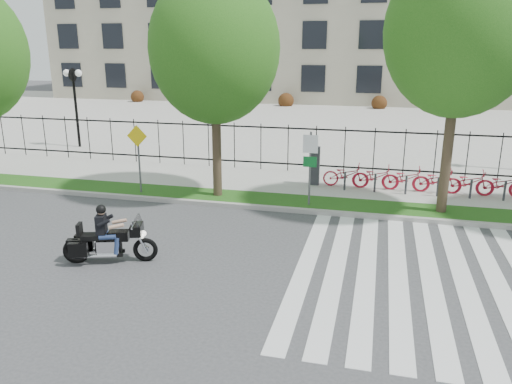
# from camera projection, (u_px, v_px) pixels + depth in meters

# --- Properties ---
(ground) EXTENTS (120.00, 120.00, 0.00)m
(ground) POSITION_uv_depth(u_px,v_px,m) (223.00, 257.00, 13.13)
(ground) COLOR #39393C
(ground) RESTS_ON ground
(curb) EXTENTS (60.00, 0.20, 0.15)m
(curb) POSITION_uv_depth(u_px,v_px,m) (260.00, 207.00, 16.93)
(curb) COLOR #9F9C96
(curb) RESTS_ON ground
(grass_verge) EXTENTS (60.00, 1.50, 0.15)m
(grass_verge) POSITION_uv_depth(u_px,v_px,m) (266.00, 200.00, 17.72)
(grass_verge) COLOR #174D13
(grass_verge) RESTS_ON ground
(sidewalk) EXTENTS (60.00, 3.50, 0.15)m
(sidewalk) POSITION_uv_depth(u_px,v_px,m) (280.00, 182.00, 20.05)
(sidewalk) COLOR #9F9D95
(sidewalk) RESTS_ON ground
(plaza) EXTENTS (80.00, 34.00, 0.10)m
(plaza) POSITION_uv_depth(u_px,v_px,m) (327.00, 122.00, 36.39)
(plaza) COLOR #9F9D95
(plaza) RESTS_ON ground
(crosswalk_stripes) EXTENTS (5.70, 8.00, 0.01)m
(crosswalk_stripes) POSITION_uv_depth(u_px,v_px,m) (414.00, 277.00, 12.00)
(crosswalk_stripes) COLOR silver
(crosswalk_stripes) RESTS_ON ground
(iron_fence) EXTENTS (30.00, 0.06, 2.00)m
(iron_fence) POSITION_uv_depth(u_px,v_px,m) (288.00, 148.00, 21.37)
(iron_fence) COLOR black
(iron_fence) RESTS_ON sidewalk
(office_building) EXTENTS (60.00, 21.90, 20.15)m
(office_building) POSITION_uv_depth(u_px,v_px,m) (352.00, 0.00, 52.14)
(office_building) COLOR #A69D86
(office_building) RESTS_ON ground
(lamp_post_left) EXTENTS (1.06, 0.70, 4.25)m
(lamp_post_left) POSITION_uv_depth(u_px,v_px,m) (74.00, 88.00, 26.21)
(lamp_post_left) COLOR black
(lamp_post_left) RESTS_ON ground
(street_tree_1) EXTENTS (4.41, 4.41, 7.66)m
(street_tree_1) POSITION_uv_depth(u_px,v_px,m) (215.00, 49.00, 16.68)
(street_tree_1) COLOR #3C2C21
(street_tree_1) RESTS_ON grass_verge
(street_tree_2) EXTENTS (4.47, 4.47, 8.19)m
(street_tree_2) POSITION_uv_depth(u_px,v_px,m) (460.00, 31.00, 14.75)
(street_tree_2) COLOR #3C2C21
(street_tree_2) RESTS_ON grass_verge
(bike_share_station) EXTENTS (9.94, 0.84, 1.50)m
(bike_share_station) POSITION_uv_depth(u_px,v_px,m) (450.00, 181.00, 18.17)
(bike_share_station) COLOR #2D2D33
(bike_share_station) RESTS_ON sidewalk
(sign_pole_regulatory) EXTENTS (0.50, 0.09, 2.50)m
(sign_pole_regulatory) POSITION_uv_depth(u_px,v_px,m) (310.00, 159.00, 16.53)
(sign_pole_regulatory) COLOR #59595B
(sign_pole_regulatory) RESTS_ON grass_verge
(sign_pole_warning) EXTENTS (0.78, 0.09, 2.49)m
(sign_pole_warning) POSITION_uv_depth(u_px,v_px,m) (138.00, 150.00, 18.00)
(sign_pole_warning) COLOR #59595B
(sign_pole_warning) RESTS_ON grass_verge
(motorcycle_rider) EXTENTS (2.34, 1.11, 1.86)m
(motorcycle_rider) POSITION_uv_depth(u_px,v_px,m) (109.00, 239.00, 12.68)
(motorcycle_rider) COLOR black
(motorcycle_rider) RESTS_ON ground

